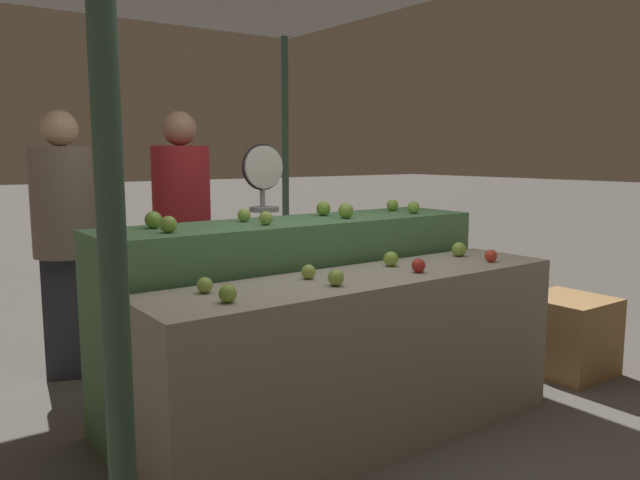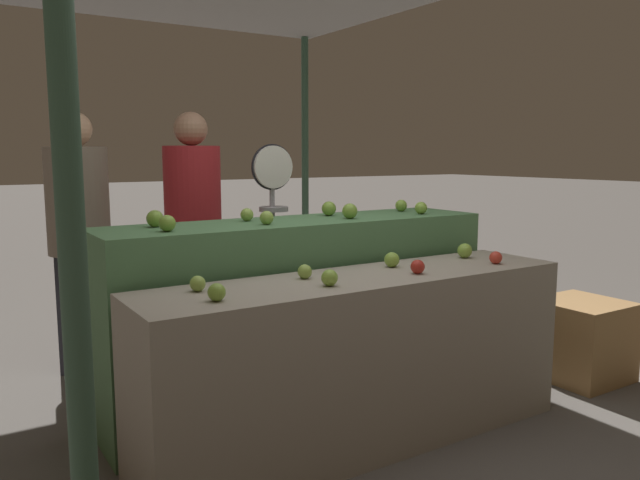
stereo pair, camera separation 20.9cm
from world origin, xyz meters
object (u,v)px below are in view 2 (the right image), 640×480
at_px(produce_scale, 273,204).
at_px(wooden_crate_side, 581,340).
at_px(person_customer_left, 79,225).
at_px(person_vendor_at_scale, 193,221).

relative_size(produce_scale, wooden_crate_side, 2.96).
bearing_deg(produce_scale, person_customer_left, 154.18).
distance_m(person_customer_left, wooden_crate_side, 3.39).
relative_size(person_vendor_at_scale, wooden_crate_side, 3.38).
bearing_deg(person_vendor_at_scale, person_customer_left, -11.53).
bearing_deg(wooden_crate_side, produce_scale, 139.36).
xyz_separation_m(produce_scale, person_customer_left, (-1.15, 0.56, -0.13)).
height_order(produce_scale, wooden_crate_side, produce_scale).
relative_size(person_customer_left, wooden_crate_side, 3.36).
bearing_deg(person_vendor_at_scale, wooden_crate_side, 145.37).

